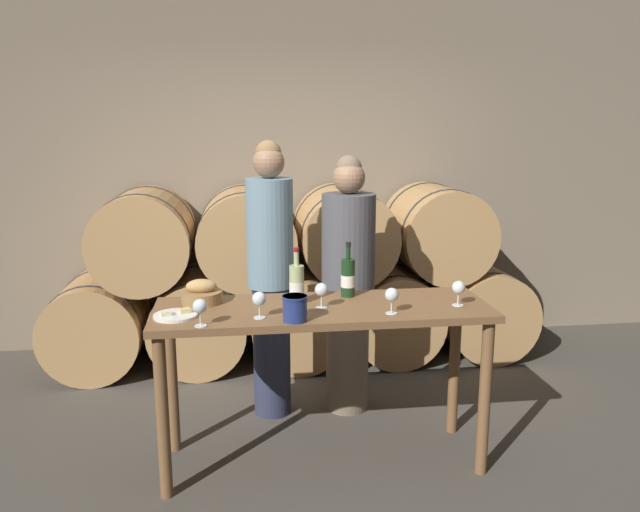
{
  "coord_description": "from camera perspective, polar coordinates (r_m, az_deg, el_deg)",
  "views": [
    {
      "loc": [
        -0.44,
        -3.16,
        1.87
      ],
      "look_at": [
        0.0,
        0.12,
        1.15
      ],
      "focal_mm": 35.0,
      "sensor_mm": 36.0,
      "label": 1
    }
  ],
  "objects": [
    {
      "name": "ground_plane",
      "position": [
        3.7,
        0.25,
        -18.16
      ],
      "size": [
        10.0,
        10.0,
        0.0
      ],
      "primitive_type": "plane",
      "color": "#4C473F"
    },
    {
      "name": "wine_glass_far_right",
      "position": [
        3.41,
        12.56,
        -2.88
      ],
      "size": [
        0.07,
        0.07,
        0.14
      ],
      "color": "white",
      "rests_on": "tasting_table"
    },
    {
      "name": "wine_bottle_white",
      "position": [
        3.36,
        -2.15,
        -2.6
      ],
      "size": [
        0.08,
        0.08,
        0.31
      ],
      "color": "#ADBC7F",
      "rests_on": "tasting_table"
    },
    {
      "name": "cheese_plate",
      "position": [
        3.24,
        -13.07,
        -5.28
      ],
      "size": [
        0.22,
        0.22,
        0.04
      ],
      "color": "white",
      "rests_on": "tasting_table"
    },
    {
      "name": "wine_glass_far_left",
      "position": [
        3.05,
        -10.92,
        -4.61
      ],
      "size": [
        0.07,
        0.07,
        0.14
      ],
      "color": "white",
      "rests_on": "tasting_table"
    },
    {
      "name": "bread_basket",
      "position": [
        3.44,
        -10.78,
        -3.43
      ],
      "size": [
        0.22,
        0.22,
        0.13
      ],
      "color": "olive",
      "rests_on": "tasting_table"
    },
    {
      "name": "wine_glass_right",
      "position": [
        3.21,
        6.58,
        -3.61
      ],
      "size": [
        0.07,
        0.07,
        0.14
      ],
      "color": "white",
      "rests_on": "tasting_table"
    },
    {
      "name": "wine_glass_left",
      "position": [
        3.13,
        -5.58,
        -3.98
      ],
      "size": [
        0.07,
        0.07,
        0.14
      ],
      "color": "white",
      "rests_on": "tasting_table"
    },
    {
      "name": "blue_crock",
      "position": [
        3.08,
        -2.31,
        -4.71
      ],
      "size": [
        0.13,
        0.13,
        0.13
      ],
      "color": "navy",
      "rests_on": "tasting_table"
    },
    {
      "name": "wine_glass_center",
      "position": [
        3.28,
        0.13,
        -3.17
      ],
      "size": [
        0.07,
        0.07,
        0.14
      ],
      "color": "white",
      "rests_on": "tasting_table"
    },
    {
      "name": "tasting_table",
      "position": [
        3.38,
        0.27,
        -6.8
      ],
      "size": [
        1.79,
        0.59,
        0.9
      ],
      "color": "brown",
      "rests_on": "ground_plane"
    },
    {
      "name": "barrel_stack",
      "position": [
        4.91,
        -2.25,
        -2.21
      ],
      "size": [
        3.76,
        0.82,
        1.38
      ],
      "color": "tan",
      "rests_on": "ground_plane"
    },
    {
      "name": "person_left",
      "position": [
        3.93,
        -4.54,
        -1.83
      ],
      "size": [
        0.29,
        0.29,
        1.76
      ],
      "color": "#2D334C",
      "rests_on": "ground_plane"
    },
    {
      "name": "stone_wall_back",
      "position": [
        5.29,
        -2.89,
        9.26
      ],
      "size": [
        10.0,
        0.12,
        3.2
      ],
      "color": "gray",
      "rests_on": "ground_plane"
    },
    {
      "name": "person_right",
      "position": [
        4.0,
        2.58,
        -2.56
      ],
      "size": [
        0.34,
        0.34,
        1.67
      ],
      "color": "#756651",
      "rests_on": "ground_plane"
    },
    {
      "name": "wine_bottle_red",
      "position": [
        3.5,
        2.57,
        -1.97
      ],
      "size": [
        0.08,
        0.08,
        0.31
      ],
      "color": "#193819",
      "rests_on": "tasting_table"
    }
  ]
}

